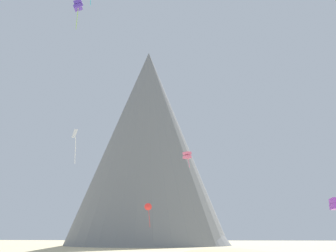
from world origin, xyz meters
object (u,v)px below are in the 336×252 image
object	(u,v)px
kite_indigo_high	(78,5)
kite_rainbow_mid	(187,155)
kite_red_low	(148,207)
rock_massif	(151,152)
kite_white_mid	(75,138)

from	to	relation	value
kite_indigo_high	kite_rainbow_mid	bearing A→B (deg)	-60.90
kite_red_low	kite_indigo_high	xyz separation A→B (m)	(-7.85, -24.55, 30.49)
rock_massif	kite_indigo_high	xyz separation A→B (m)	(-1.25, -71.64, 10.48)
rock_massif	kite_rainbow_mid	world-z (taller)	rock_massif
kite_rainbow_mid	kite_indigo_high	world-z (taller)	kite_indigo_high
rock_massif	kite_indigo_high	world-z (taller)	rock_massif
rock_massif	kite_white_mid	distance (m)	65.18
kite_red_low	kite_indigo_high	size ratio (longest dim) A/B	0.94
kite_rainbow_mid	kite_white_mid	world-z (taller)	kite_white_mid
kite_rainbow_mid	kite_red_low	xyz separation A→B (m)	(-8.61, 12.79, -7.90)
kite_rainbow_mid	kite_white_mid	bearing A→B (deg)	-116.67
kite_red_low	kite_rainbow_mid	bearing A→B (deg)	-64.80
kite_rainbow_mid	kite_white_mid	distance (m)	18.99
kite_rainbow_mid	kite_indigo_high	xyz separation A→B (m)	(-16.46, -11.76, 22.58)
rock_massif	kite_rainbow_mid	size ratio (longest dim) A/B	23.03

